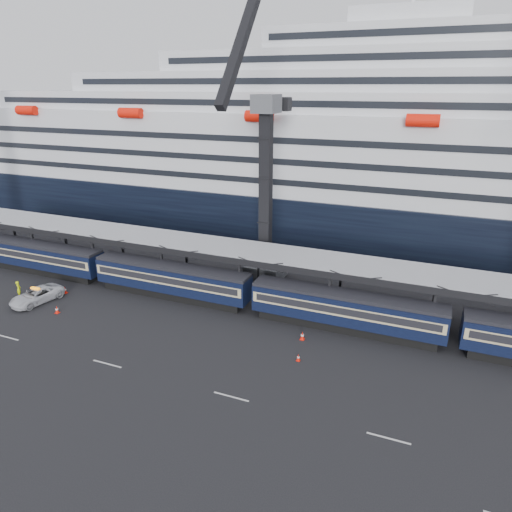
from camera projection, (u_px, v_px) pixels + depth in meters
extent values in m
plane|color=black|center=(422.00, 410.00, 34.30)|extent=(260.00, 260.00, 0.00)
cube|color=beige|center=(7.00, 337.00, 44.20)|extent=(3.00, 0.15, 0.02)
cube|color=beige|center=(107.00, 364.00, 39.97)|extent=(3.00, 0.15, 0.02)
cube|color=beige|center=(231.00, 397.00, 35.75)|extent=(3.00, 0.15, 0.02)
cube|color=beige|center=(389.00, 438.00, 31.53)|extent=(3.00, 0.15, 0.02)
cube|color=black|center=(41.00, 268.00, 59.71)|extent=(17.48, 2.40, 0.90)
cube|color=black|center=(39.00, 255.00, 59.08)|extent=(19.00, 2.80, 2.70)
cube|color=#C7B98C|center=(38.00, 253.00, 58.97)|extent=(18.62, 2.92, 1.05)
cube|color=black|center=(38.00, 253.00, 58.95)|extent=(17.86, 2.98, 0.70)
cube|color=black|center=(37.00, 244.00, 58.55)|extent=(19.00, 2.50, 0.35)
cube|color=black|center=(173.00, 293.00, 52.67)|extent=(17.48, 2.40, 0.90)
cube|color=black|center=(172.00, 278.00, 52.04)|extent=(19.00, 2.80, 2.70)
cube|color=#C7B98C|center=(171.00, 276.00, 51.93)|extent=(18.62, 2.92, 1.05)
cube|color=black|center=(171.00, 275.00, 51.92)|extent=(17.86, 2.98, 0.70)
cube|color=black|center=(171.00, 266.00, 51.51)|extent=(19.00, 2.50, 0.35)
cube|color=black|center=(345.00, 325.00, 45.63)|extent=(17.48, 2.40, 0.90)
cube|color=black|center=(346.00, 308.00, 45.00)|extent=(19.00, 2.80, 2.70)
cube|color=#C7B98C|center=(346.00, 306.00, 44.89)|extent=(18.62, 2.92, 1.05)
cube|color=black|center=(346.00, 305.00, 44.88)|extent=(17.86, 2.98, 0.70)
cube|color=black|center=(347.00, 295.00, 44.47)|extent=(19.00, 2.50, 0.35)
cube|color=#92949A|center=(438.00, 276.00, 44.55)|extent=(130.00, 6.00, 0.25)
cube|color=black|center=(436.00, 291.00, 42.05)|extent=(130.00, 0.25, 0.70)
cube|color=black|center=(438.00, 268.00, 47.26)|extent=(130.00, 0.25, 0.70)
cube|color=black|center=(14.00, 228.00, 69.04)|extent=(0.25, 0.25, 5.40)
cube|color=black|center=(34.00, 247.00, 60.66)|extent=(0.25, 0.25, 5.40)
cube|color=black|center=(65.00, 235.00, 65.52)|extent=(0.25, 0.25, 5.40)
cube|color=black|center=(94.00, 257.00, 57.14)|extent=(0.25, 0.25, 5.40)
cube|color=black|center=(122.00, 244.00, 62.00)|extent=(0.25, 0.25, 5.40)
cube|color=black|center=(162.00, 269.00, 53.63)|extent=(0.25, 0.25, 5.40)
cube|color=black|center=(186.00, 253.00, 58.48)|extent=(0.25, 0.25, 5.40)
cube|color=black|center=(240.00, 281.00, 50.11)|extent=(0.25, 0.25, 5.40)
cube|color=black|center=(259.00, 264.00, 54.97)|extent=(0.25, 0.25, 5.40)
cube|color=black|center=(329.00, 296.00, 46.59)|extent=(0.25, 0.25, 5.40)
cube|color=black|center=(341.00, 276.00, 51.45)|extent=(0.25, 0.25, 5.40)
cube|color=black|center=(433.00, 313.00, 43.07)|extent=(0.25, 0.25, 5.40)
cube|color=black|center=(435.00, 290.00, 47.93)|extent=(0.25, 0.25, 5.40)
cube|color=black|center=(442.00, 215.00, 72.98)|extent=(200.00, 28.00, 7.00)
cube|color=silver|center=(451.00, 155.00, 69.65)|extent=(190.00, 26.88, 12.00)
cube|color=silver|center=(459.00, 103.00, 67.02)|extent=(160.00, 24.64, 3.00)
cube|color=black|center=(460.00, 106.00, 56.28)|extent=(153.60, 0.12, 0.90)
cube|color=silver|center=(462.00, 81.00, 65.97)|extent=(124.00, 21.84, 3.00)
cube|color=black|center=(463.00, 80.00, 56.45)|extent=(119.04, 0.12, 0.90)
cube|color=silver|center=(465.00, 58.00, 64.91)|extent=(90.00, 19.04, 3.00)
cube|color=black|center=(467.00, 55.00, 56.61)|extent=(86.40, 0.12, 0.90)
cube|color=silver|center=(469.00, 35.00, 63.86)|extent=(56.00, 16.24, 3.00)
cube|color=black|center=(470.00, 29.00, 56.77)|extent=(53.76, 0.12, 0.90)
cube|color=silver|center=(411.00, 18.00, 65.80)|extent=(16.00, 12.00, 2.50)
cylinder|color=#FF1808|center=(27.00, 110.00, 80.07)|extent=(4.00, 1.60, 1.60)
cylinder|color=#FF1808|center=(131.00, 113.00, 72.32)|extent=(4.00, 1.60, 1.60)
cylinder|color=#FF1808|center=(259.00, 116.00, 64.58)|extent=(4.00, 1.60, 1.60)
cylinder|color=#FF1808|center=(423.00, 120.00, 56.84)|extent=(4.00, 1.60, 1.60)
cube|color=#4E5156|center=(265.00, 271.00, 57.47)|extent=(4.50, 4.50, 2.00)
cube|color=black|center=(266.00, 193.00, 53.96)|extent=(1.30, 1.30, 18.00)
cube|color=#4E5156|center=(266.00, 104.00, 50.45)|extent=(2.60, 3.20, 2.00)
cube|color=black|center=(245.00, 29.00, 43.01)|extent=(0.90, 12.26, 14.37)
cube|color=black|center=(274.00, 103.00, 52.64)|extent=(0.90, 5.04, 0.90)
cube|color=black|center=(281.00, 104.00, 54.90)|extent=(2.20, 1.60, 1.60)
imported|color=silver|center=(37.00, 296.00, 51.10)|extent=(3.79, 6.25, 1.62)
imported|color=#D7F00C|center=(19.00, 289.00, 52.40)|extent=(0.83, 0.79, 1.91)
cube|color=#FF1808|center=(65.00, 293.00, 53.56)|extent=(0.43, 0.43, 0.05)
cone|color=#FF1808|center=(65.00, 290.00, 53.41)|extent=(0.36, 0.36, 0.82)
cylinder|color=white|center=(65.00, 290.00, 53.41)|extent=(0.31, 0.31, 0.14)
cube|color=#FF1808|center=(57.00, 313.00, 48.91)|extent=(0.42, 0.42, 0.04)
cone|color=#FF1808|center=(57.00, 309.00, 48.76)|extent=(0.36, 0.36, 0.80)
cylinder|color=white|center=(57.00, 309.00, 48.76)|extent=(0.30, 0.30, 0.13)
cube|color=#FF1808|center=(298.00, 360.00, 40.43)|extent=(0.34, 0.34, 0.04)
cone|color=#FF1808|center=(298.00, 357.00, 40.32)|extent=(0.28, 0.28, 0.64)
cylinder|color=white|center=(298.00, 357.00, 40.32)|extent=(0.24, 0.24, 0.11)
cube|color=#FF1808|center=(302.00, 339.00, 43.82)|extent=(0.43, 0.43, 0.05)
cone|color=#FF1808|center=(302.00, 335.00, 43.67)|extent=(0.36, 0.36, 0.81)
cylinder|color=white|center=(302.00, 335.00, 43.67)|extent=(0.31, 0.31, 0.14)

